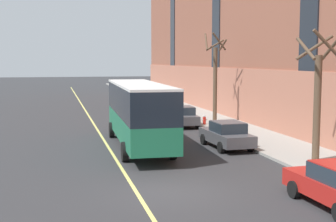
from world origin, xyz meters
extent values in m
plane|color=#303033|center=(0.00, 0.00, 0.00)|extent=(260.00, 260.00, 0.00)
cube|color=#9E9B93|center=(8.60, 3.00, 0.07)|extent=(4.16, 160.00, 0.15)
cube|color=#1E704C|center=(0.53, 9.19, 1.29)|extent=(2.81, 11.69, 1.35)
cube|color=black|center=(0.53, 9.19, 2.79)|extent=(2.82, 11.69, 1.65)
cube|color=white|center=(0.53, 9.19, 3.67)|extent=(2.84, 11.69, 0.12)
cube|color=#19232D|center=(0.72, 15.02, 2.63)|extent=(2.25, 0.15, 1.23)
cube|color=orange|center=(0.72, 15.03, 3.43)|extent=(1.71, 0.11, 0.28)
cube|color=black|center=(0.72, 15.04, 0.72)|extent=(2.40, 0.20, 0.24)
cube|color=white|center=(-0.14, 15.07, 0.97)|extent=(0.28, 0.07, 0.18)
cube|color=white|center=(1.57, 15.02, 0.97)|extent=(0.28, 0.07, 0.18)
cylinder|color=black|center=(-0.56, 13.29, 0.50)|extent=(0.33, 1.01, 1.00)
cylinder|color=black|center=(1.88, 13.21, 0.50)|extent=(0.33, 1.01, 1.00)
cylinder|color=black|center=(-0.80, 5.74, 0.50)|extent=(0.33, 1.01, 1.00)
cylinder|color=black|center=(1.64, 5.67, 0.50)|extent=(0.33, 1.01, 1.00)
cube|color=#4C4C51|center=(5.43, 8.01, 0.64)|extent=(1.96, 4.48, 0.64)
cube|color=#232D38|center=(5.44, 7.79, 1.24)|extent=(1.65, 2.04, 0.56)
cube|color=#4C4C51|center=(5.44, 7.79, 1.54)|extent=(1.61, 1.95, 0.04)
cylinder|color=black|center=(4.50, 9.35, 0.32)|extent=(0.24, 0.65, 0.64)
cylinder|color=black|center=(6.26, 9.41, 0.32)|extent=(0.24, 0.65, 0.64)
cylinder|color=black|center=(4.60, 6.61, 0.32)|extent=(0.24, 0.65, 0.64)
cylinder|color=black|center=(6.36, 6.68, 0.32)|extent=(0.24, 0.65, 0.64)
cube|color=#4C4C51|center=(5.30, 17.22, 0.64)|extent=(1.96, 4.37, 0.64)
cube|color=#232D38|center=(5.29, 17.01, 1.24)|extent=(1.66, 2.00, 0.56)
cube|color=#4C4C51|center=(5.29, 17.01, 1.54)|extent=(1.62, 1.91, 0.04)
cylinder|color=black|center=(4.47, 18.59, 0.32)|extent=(0.24, 0.65, 0.64)
cylinder|color=black|center=(6.23, 18.52, 0.32)|extent=(0.24, 0.65, 0.64)
cylinder|color=black|center=(4.37, 15.92, 0.32)|extent=(0.24, 0.65, 0.64)
cylinder|color=black|center=(6.13, 15.85, 0.32)|extent=(0.24, 0.65, 0.64)
cylinder|color=black|center=(4.34, -1.89, 0.32)|extent=(0.24, 0.65, 0.64)
cylinder|color=black|center=(6.06, -1.84, 0.32)|extent=(0.24, 0.65, 0.64)
cube|color=black|center=(5.42, 32.78, 0.64)|extent=(1.86, 4.23, 0.64)
cube|color=#232D38|center=(5.42, 32.57, 1.24)|extent=(1.62, 1.91, 0.56)
cube|color=black|center=(5.42, 32.57, 1.54)|extent=(1.58, 1.82, 0.04)
cylinder|color=black|center=(4.52, 34.08, 0.32)|extent=(0.23, 0.64, 0.64)
cylinder|color=black|center=(6.29, 34.09, 0.32)|extent=(0.23, 0.64, 0.64)
cylinder|color=black|center=(4.54, 31.47, 0.32)|extent=(0.23, 0.64, 0.64)
cylinder|color=black|center=(6.32, 31.49, 0.32)|extent=(0.23, 0.64, 0.64)
cylinder|color=brown|center=(8.23, 3.12, 2.72)|extent=(0.35, 0.35, 5.15)
cylinder|color=brown|center=(8.83, 3.15, 5.55)|extent=(0.23, 1.29, 1.03)
cylinder|color=brown|center=(8.48, 3.95, 5.67)|extent=(1.79, 0.67, 1.28)
cylinder|color=brown|center=(7.50, 3.08, 5.60)|extent=(0.24, 1.56, 1.14)
cylinder|color=brown|center=(8.22, 2.39, 5.76)|extent=(1.57, 0.19, 1.45)
cylinder|color=brown|center=(8.23, 17.99, 3.10)|extent=(0.32, 0.32, 5.90)
cylinder|color=brown|center=(8.86, 18.05, 6.24)|extent=(0.26, 1.35, 0.91)
cylinder|color=brown|center=(8.42, 18.66, 6.26)|extent=(1.44, 0.54, 0.94)
cylinder|color=brown|center=(7.52, 18.15, 6.50)|extent=(0.47, 1.56, 1.41)
cylinder|color=brown|center=(8.33, 17.43, 6.50)|extent=(1.25, 0.35, 1.39)
cylinder|color=red|center=(7.02, 16.93, 0.43)|extent=(0.24, 0.24, 0.55)
sphere|color=silver|center=(7.02, 16.93, 0.77)|extent=(0.20, 0.20, 0.20)
cylinder|color=silver|center=(6.86, 16.93, 0.48)|extent=(0.10, 0.09, 0.09)
cylinder|color=silver|center=(7.18, 16.93, 0.48)|extent=(0.10, 0.09, 0.09)
cube|color=#E0D66B|center=(-1.17, 3.00, 0.00)|extent=(0.16, 140.00, 0.01)
camera|label=1|loc=(-4.11, -17.08, 5.04)|focal=50.00mm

